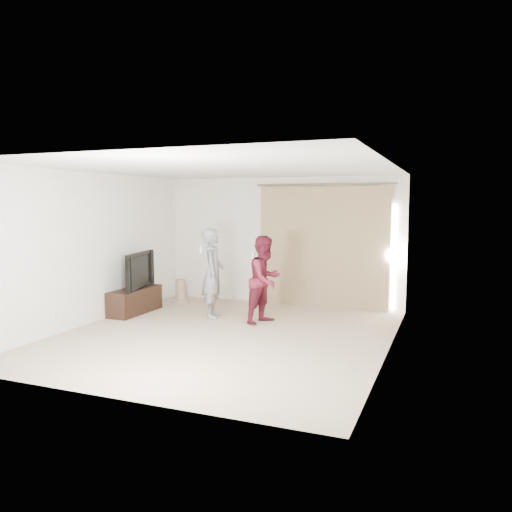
# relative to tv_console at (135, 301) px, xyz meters

# --- Properties ---
(floor) EXTENTS (5.50, 5.50, 0.00)m
(floor) POSITION_rel_tv_console_xyz_m (2.27, -0.85, -0.24)
(floor) COLOR tan
(floor) RESTS_ON ground
(wall_back) EXTENTS (5.00, 0.04, 2.60)m
(wall_back) POSITION_rel_tv_console_xyz_m (2.27, 1.90, 1.06)
(wall_back) COLOR silver
(wall_back) RESTS_ON ground
(wall_left) EXTENTS (0.04, 5.50, 2.60)m
(wall_left) POSITION_rel_tv_console_xyz_m (-0.23, -0.85, 1.06)
(wall_left) COLOR silver
(wall_left) RESTS_ON ground
(ceiling) EXTENTS (5.00, 5.50, 0.01)m
(ceiling) POSITION_rel_tv_console_xyz_m (2.27, -0.85, 2.36)
(ceiling) COLOR silver
(ceiling) RESTS_ON wall_back
(curtain) EXTENTS (2.80, 0.11, 2.46)m
(curtain) POSITION_rel_tv_console_xyz_m (3.18, 1.83, 0.97)
(curtain) COLOR #957E5B
(curtain) RESTS_ON ground
(tv_console) EXTENTS (0.42, 1.22, 0.47)m
(tv_console) POSITION_rel_tv_console_xyz_m (0.00, 0.00, 0.00)
(tv_console) COLOR black
(tv_console) RESTS_ON ground
(tv) EXTENTS (0.40, 1.21, 0.69)m
(tv) POSITION_rel_tv_console_xyz_m (0.00, 0.00, 0.58)
(tv) COLOR black
(tv) RESTS_ON tv_console
(scratching_post) EXTENTS (0.37, 0.37, 0.49)m
(scratching_post) POSITION_rel_tv_console_xyz_m (0.27, 1.23, -0.04)
(scratching_post) COLOR tan
(scratching_post) RESTS_ON ground
(person_man) EXTENTS (0.55, 0.68, 1.62)m
(person_man) POSITION_rel_tv_console_xyz_m (1.53, 0.23, 0.58)
(person_man) COLOR slate
(person_man) RESTS_ON ground
(person_woman) EXTENTS (0.78, 0.88, 1.52)m
(person_woman) POSITION_rel_tv_console_xyz_m (2.56, 0.19, 0.52)
(person_woman) COLOR #591424
(person_woman) RESTS_ON ground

